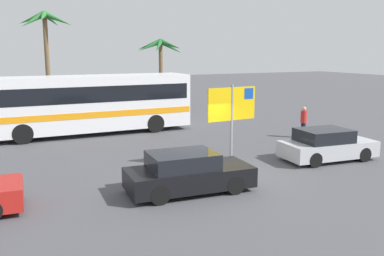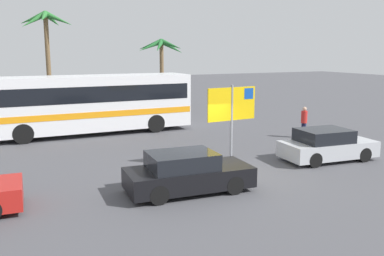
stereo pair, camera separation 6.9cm
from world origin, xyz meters
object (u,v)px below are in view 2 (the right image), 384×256
(pedestrian_near_sign, at_px, (304,120))
(car_black, at_px, (187,173))
(ferry_sign, at_px, (233,107))
(car_silver, at_px, (327,145))
(bus_front_coach, at_px, (88,102))

(pedestrian_near_sign, bearing_deg, car_black, 32.57)
(ferry_sign, bearing_deg, car_silver, -20.31)
(ferry_sign, distance_m, pedestrian_near_sign, 6.87)
(car_silver, distance_m, pedestrian_near_sign, 4.59)
(bus_front_coach, distance_m, pedestrian_near_sign, 11.58)
(car_silver, bearing_deg, pedestrian_near_sign, 66.48)
(car_black, xyz_separation_m, car_silver, (6.93, 1.13, -0.00))
(ferry_sign, height_order, car_silver, ferry_sign)
(ferry_sign, distance_m, car_silver, 4.39)
(ferry_sign, bearing_deg, car_black, -147.14)
(ferry_sign, xyz_separation_m, pedestrian_near_sign, (6.09, 2.88, -1.36))
(ferry_sign, xyz_separation_m, car_black, (-3.04, -2.27, -1.69))
(ferry_sign, relative_size, pedestrian_near_sign, 1.95)
(bus_front_coach, bearing_deg, car_black, -86.09)
(car_black, bearing_deg, pedestrian_near_sign, 33.46)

